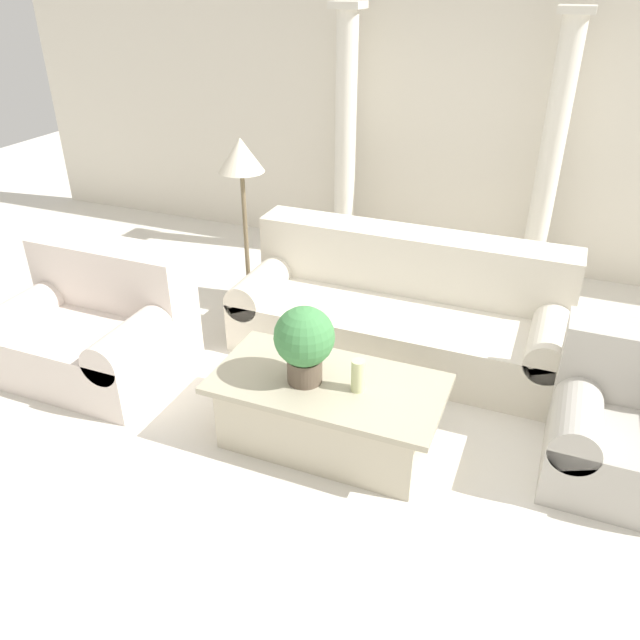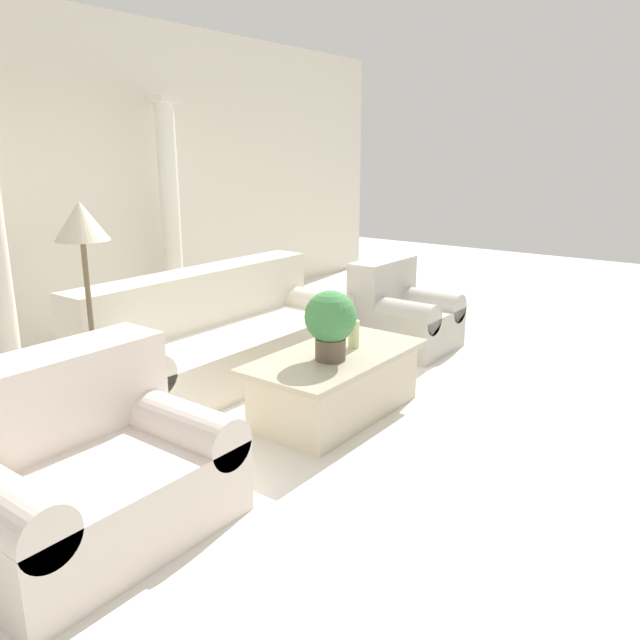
{
  "view_description": "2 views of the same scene",
  "coord_description": "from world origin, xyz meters",
  "px_view_note": "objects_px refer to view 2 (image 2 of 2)",
  "views": [
    {
      "loc": [
        0.98,
        -3.35,
        2.64
      ],
      "look_at": [
        -0.31,
        -0.16,
        0.7
      ],
      "focal_mm": 35.0,
      "sensor_mm": 36.0,
      "label": 1
    },
    {
      "loc": [
        -3.61,
        -2.91,
        1.88
      ],
      "look_at": [
        -0.1,
        -0.28,
        0.68
      ],
      "focal_mm": 35.0,
      "sensor_mm": 36.0,
      "label": 2
    }
  ],
  "objects_px": {
    "sofa_long": "(220,335)",
    "armchair": "(401,313)",
    "loveseat": "(82,465)",
    "coffee_table": "(336,383)",
    "potted_plant": "(331,321)",
    "floor_lamp": "(82,236)"
  },
  "relations": [
    {
      "from": "sofa_long",
      "to": "armchair",
      "type": "distance_m",
      "value": 1.81
    },
    {
      "from": "loveseat",
      "to": "armchair",
      "type": "xyz_separation_m",
      "value": [
        3.62,
        0.22,
        -0.01
      ]
    },
    {
      "from": "sofa_long",
      "to": "potted_plant",
      "type": "relative_size",
      "value": 5.07
    },
    {
      "from": "potted_plant",
      "to": "floor_lamp",
      "type": "height_order",
      "value": "floor_lamp"
    },
    {
      "from": "coffee_table",
      "to": "sofa_long",
      "type": "bearing_deg",
      "value": 85.34
    },
    {
      "from": "loveseat",
      "to": "potted_plant",
      "type": "bearing_deg",
      "value": -7.77
    },
    {
      "from": "floor_lamp",
      "to": "potted_plant",
      "type": "bearing_deg",
      "value": -49.87
    },
    {
      "from": "loveseat",
      "to": "sofa_long",
      "type": "bearing_deg",
      "value": 28.36
    },
    {
      "from": "sofa_long",
      "to": "coffee_table",
      "type": "distance_m",
      "value": 1.31
    },
    {
      "from": "coffee_table",
      "to": "armchair",
      "type": "distance_m",
      "value": 1.75
    },
    {
      "from": "sofa_long",
      "to": "armchair",
      "type": "bearing_deg",
      "value": -28.79
    },
    {
      "from": "potted_plant",
      "to": "floor_lamp",
      "type": "distance_m",
      "value": 1.72
    },
    {
      "from": "loveseat",
      "to": "coffee_table",
      "type": "height_order",
      "value": "loveseat"
    },
    {
      "from": "potted_plant",
      "to": "armchair",
      "type": "relative_size",
      "value": 0.57
    },
    {
      "from": "sofa_long",
      "to": "coffee_table",
      "type": "height_order",
      "value": "sofa_long"
    },
    {
      "from": "sofa_long",
      "to": "loveseat",
      "type": "height_order",
      "value": "same"
    },
    {
      "from": "loveseat",
      "to": "potted_plant",
      "type": "height_order",
      "value": "potted_plant"
    },
    {
      "from": "sofa_long",
      "to": "floor_lamp",
      "type": "distance_m",
      "value": 1.63
    },
    {
      "from": "sofa_long",
      "to": "floor_lamp",
      "type": "xyz_separation_m",
      "value": [
        -1.28,
        -0.11,
        1.0
      ]
    },
    {
      "from": "sofa_long",
      "to": "coffee_table",
      "type": "xyz_separation_m",
      "value": [
        -0.11,
        -1.3,
        -0.1
      ]
    },
    {
      "from": "coffee_table",
      "to": "potted_plant",
      "type": "distance_m",
      "value": 0.53
    },
    {
      "from": "potted_plant",
      "to": "armchair",
      "type": "bearing_deg",
      "value": 14.42
    }
  ]
}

